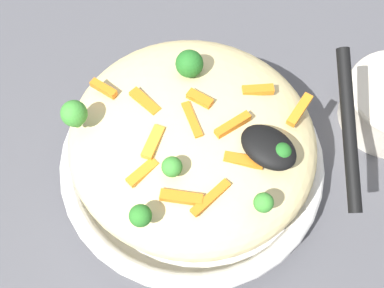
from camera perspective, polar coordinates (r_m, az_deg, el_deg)
The scene contains 22 objects.
ground_plane at distance 0.60m, azimuth 0.00°, elevation -3.26°, with size 2.40×2.40×0.00m, color #4C4C51.
serving_bowl at distance 0.58m, azimuth 0.00°, elevation -2.23°, with size 0.29×0.29×0.04m.
pasta_mound at distance 0.53m, azimuth 0.00°, elevation 0.43°, with size 0.26×0.25×0.08m, color #DBC689.
carrot_piece_0 at distance 0.47m, azimuth 2.04°, elevation -5.86°, with size 0.04×0.01×0.01m, color orange.
carrot_piece_1 at distance 0.53m, azimuth -9.61°, elevation 5.99°, with size 0.03×0.01×0.01m, color orange.
carrot_piece_2 at distance 0.49m, azimuth -0.40°, elevation 2.30°, with size 0.04×0.01×0.01m, color orange.
carrot_piece_3 at distance 0.51m, azimuth 0.85°, elevation 4.91°, with size 0.03×0.01×0.01m, color orange.
carrot_piece_4 at distance 0.48m, azimuth -5.21°, elevation -3.26°, with size 0.03×0.01×0.01m, color orange.
carrot_piece_5 at distance 0.49m, azimuth 4.45°, elevation 2.10°, with size 0.04×0.01×0.01m, color orange.
carrot_piece_6 at distance 0.51m, azimuth -5.14°, elevation 4.61°, with size 0.04×0.01×0.01m, color orange.
carrot_piece_7 at distance 0.49m, azimuth -4.25°, elevation 0.21°, with size 0.03×0.01×0.01m, color orange.
carrot_piece_8 at distance 0.47m, azimuth -1.17°, elevation -5.83°, with size 0.04×0.01×0.01m, color orange.
carrot_piece_9 at distance 0.48m, azimuth 5.49°, elevation -1.92°, with size 0.04×0.01×0.01m, color orange.
carrot_piece_10 at distance 0.52m, azimuth 7.19°, elevation 5.86°, with size 0.03×0.01×0.01m, color orange.
carrot_piece_11 at distance 0.52m, azimuth 11.64°, elevation 3.68°, with size 0.04×0.01×0.01m, color orange.
broccoli_floret_0 at distance 0.50m, azimuth -12.71°, elevation 3.23°, with size 0.03×0.03×0.03m.
broccoli_floret_1 at distance 0.46m, azimuth 7.79°, elevation -6.36°, with size 0.02×0.02×0.02m.
broccoli_floret_2 at distance 0.46m, azimuth -2.20°, elevation -2.53°, with size 0.02×0.02×0.02m.
broccoli_floret_3 at distance 0.45m, azimuth -5.63°, elevation -7.79°, with size 0.02×0.02×0.02m.
broccoli_floret_4 at distance 0.52m, azimuth -0.28°, elevation 8.71°, with size 0.03×0.03×0.03m.
broccoli_floret_5 at distance 0.48m, azimuth 9.74°, elevation -0.91°, with size 0.02×0.02×0.02m.
serving_spoon at distance 0.48m, azimuth 11.16°, elevation 0.29°, with size 0.13×0.12×0.07m.
Camera 1 is at (0.17, -0.19, 0.54)m, focal length 48.98 mm.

